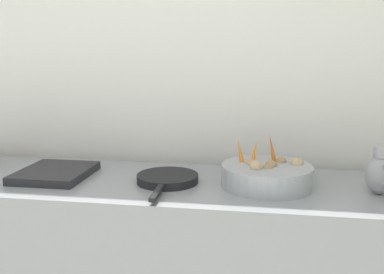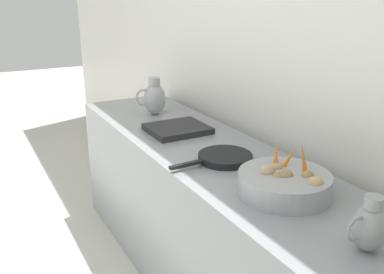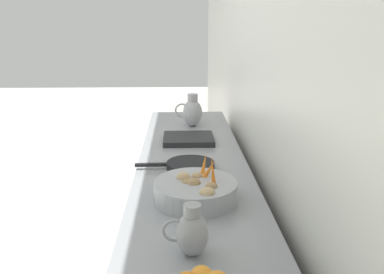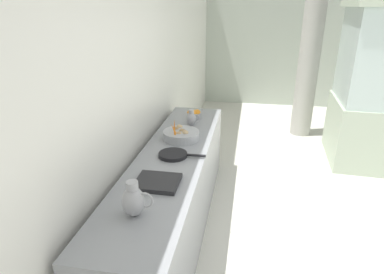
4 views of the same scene
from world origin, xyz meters
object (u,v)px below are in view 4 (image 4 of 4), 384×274
object	(u,v)px
support_column	(310,49)
vegetable_colander	(181,135)
orange_bowl	(194,114)
metal_pitcher_short	(191,119)
skillet_on_counter	(173,155)
metal_pitcher_tall	(134,200)

from	to	relation	value
support_column	vegetable_colander	bearing A→B (deg)	-120.61
orange_bowl	support_column	xyz separation A→B (m)	(1.61, 2.04, 0.58)
metal_pitcher_short	skillet_on_counter	world-z (taller)	metal_pitcher_short
vegetable_colander	metal_pitcher_short	world-z (taller)	vegetable_colander
metal_pitcher_tall	support_column	bearing A→B (deg)	68.09
support_column	orange_bowl	bearing A→B (deg)	-128.28
skillet_on_counter	support_column	bearing A→B (deg)	63.11
skillet_on_counter	support_column	world-z (taller)	support_column
orange_bowl	vegetable_colander	bearing A→B (deg)	-91.37
vegetable_colander	orange_bowl	bearing A→B (deg)	88.63
metal_pitcher_tall	skillet_on_counter	bearing A→B (deg)	87.17
vegetable_colander	metal_pitcher_tall	xyz separation A→B (m)	(-0.03, -1.37, 0.07)
metal_pitcher_short	skillet_on_counter	size ratio (longest dim) A/B	0.43
vegetable_colander	support_column	bearing A→B (deg)	59.39
vegetable_colander	metal_pitcher_short	distance (m)	0.44
vegetable_colander	support_column	world-z (taller)	support_column
metal_pitcher_tall	skillet_on_counter	distance (m)	0.95
metal_pitcher_tall	support_column	distance (m)	4.47
orange_bowl	metal_pitcher_tall	bearing A→B (deg)	-91.29
vegetable_colander	metal_pitcher_tall	world-z (taller)	metal_pitcher_tall
metal_pitcher_short	orange_bowl	bearing A→B (deg)	93.19
orange_bowl	support_column	world-z (taller)	support_column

